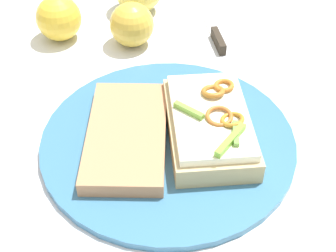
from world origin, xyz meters
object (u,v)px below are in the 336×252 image
Objects in this scene: plate at (168,141)px; bread_slice_side at (127,135)px; sandwich at (210,124)px; knife at (216,37)px; apple_0 at (132,25)px; apple_1 at (59,18)px.

plate is 0.05m from bread_slice_side.
sandwich is (-0.02, 0.05, 0.02)m from plate.
sandwich is at bearing 163.03° from knife.
bread_slice_side is 1.53× the size of knife.
apple_0 is 0.12m from apple_1.
bread_slice_side is at bearing -89.98° from sandwich.
knife is (-0.04, 0.13, -0.03)m from apple_0.
apple_0 is at bearing 82.48° from knife.
knife is at bearing 152.77° from bread_slice_side.
knife is (-0.26, 0.06, -0.01)m from bread_slice_side.
apple_1 is (-0.17, -0.28, 0.01)m from sandwich.
bread_slice_side is 2.51× the size of apple_1.
plate is 4.58× the size of apple_0.
plate is at bearing 29.60° from apple_0.
apple_1 is (0.01, -0.12, 0.00)m from apple_0.
plate is 0.06m from sandwich.
knife is (-0.23, -0.04, -0.02)m from sandwich.
apple_0 is at bearing 97.28° from apple_1.
bread_slice_side is at bearing 17.03° from apple_0.
bread_slice_side reaches higher than plate.
apple_1 is (-0.21, -0.18, 0.02)m from bread_slice_side.
bread_slice_side is (0.02, -0.05, 0.01)m from plate.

